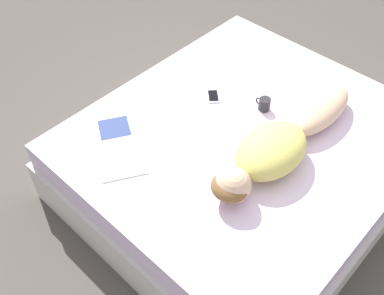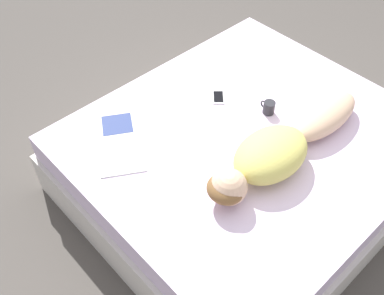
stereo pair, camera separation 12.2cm
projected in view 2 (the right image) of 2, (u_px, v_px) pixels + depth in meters
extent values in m
plane|color=#4C4742|center=(242.00, 186.00, 3.19)|extent=(12.00, 12.00, 0.00)
cube|color=beige|center=(244.00, 171.00, 3.06)|extent=(1.89, 2.10, 0.34)
cube|color=silver|center=(247.00, 144.00, 2.87)|extent=(1.83, 2.04, 0.18)
ellipsoid|color=#DBB28E|center=(324.00, 116.00, 2.80)|extent=(0.25, 0.58, 0.16)
ellipsoid|color=#D1C660|center=(271.00, 154.00, 2.55)|extent=(0.35, 0.50, 0.21)
ellipsoid|color=brown|center=(225.00, 189.00, 2.38)|extent=(0.21, 0.20, 0.11)
sphere|color=#DBB28E|center=(229.00, 187.00, 2.39)|extent=(0.20, 0.20, 0.20)
cube|color=white|center=(122.00, 157.00, 2.67)|extent=(0.38, 0.37, 0.01)
cube|color=white|center=(117.00, 125.00, 2.86)|extent=(0.38, 0.37, 0.01)
cube|color=navy|center=(117.00, 124.00, 2.85)|extent=(0.25, 0.26, 0.00)
cylinder|color=#232328|center=(269.00, 108.00, 2.91)|extent=(0.08, 0.08, 0.09)
cylinder|color=black|center=(270.00, 103.00, 2.88)|extent=(0.06, 0.06, 0.01)
torus|color=#232328|center=(264.00, 104.00, 2.93)|extent=(0.06, 0.01, 0.06)
cube|color=silver|center=(218.00, 97.00, 3.04)|extent=(0.15, 0.15, 0.01)
cube|color=black|center=(218.00, 97.00, 3.03)|extent=(0.12, 0.12, 0.00)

